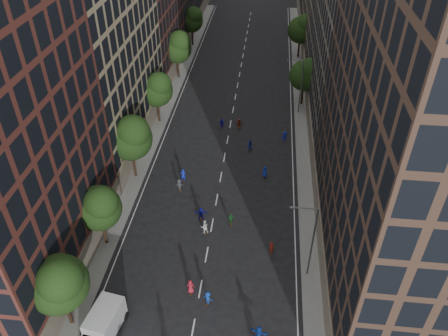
% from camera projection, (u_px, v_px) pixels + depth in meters
% --- Properties ---
extents(ground, '(240.00, 240.00, 0.00)m').
position_uv_depth(ground, '(230.00, 126.00, 67.83)').
color(ground, black).
rests_on(ground, ground).
extents(sidewalk_left, '(4.00, 105.00, 0.15)m').
position_uv_depth(sidewalk_left, '(165.00, 98.00, 74.75)').
color(sidewalk_left, slate).
rests_on(sidewalk_left, ground).
extents(sidewalk_right, '(4.00, 105.00, 0.15)m').
position_uv_depth(sidewalk_right, '(306.00, 106.00, 72.71)').
color(sidewalk_right, slate).
rests_on(sidewalk_right, ground).
extents(bldg_left_b, '(14.00, 26.00, 34.00)m').
position_uv_depth(bldg_left_b, '(78.00, 23.00, 55.22)').
color(bldg_left_b, '#968462').
rests_on(bldg_left_b, ground).
extents(bldg_right_a, '(14.00, 30.00, 36.00)m').
position_uv_depth(bldg_right_a, '(435.00, 110.00, 35.53)').
color(bldg_right_a, '#432E24').
rests_on(bldg_right_a, ground).
extents(bldg_right_b, '(14.00, 28.00, 33.00)m').
position_uv_depth(bldg_right_b, '(373.00, 15.00, 59.42)').
color(bldg_right_b, '#665D54').
rests_on(bldg_right_b, ground).
extents(tree_left_0, '(5.20, 5.20, 8.83)m').
position_uv_depth(tree_left_0, '(59.00, 283.00, 36.52)').
color(tree_left_0, black).
rests_on(tree_left_0, ground).
extents(tree_left_1, '(4.80, 4.80, 8.21)m').
position_uv_depth(tree_left_1, '(99.00, 207.00, 44.70)').
color(tree_left_1, black).
rests_on(tree_left_1, ground).
extents(tree_left_2, '(5.60, 5.60, 9.45)m').
position_uv_depth(tree_left_2, '(131.00, 137.00, 53.71)').
color(tree_left_2, black).
rests_on(tree_left_2, ground).
extents(tree_left_3, '(5.00, 5.00, 8.58)m').
position_uv_depth(tree_left_3, '(157.00, 89.00, 65.14)').
color(tree_left_3, black).
rests_on(tree_left_3, ground).
extents(tree_left_4, '(5.40, 5.40, 9.08)m').
position_uv_depth(tree_left_4, '(178.00, 46.00, 77.64)').
color(tree_left_4, black).
rests_on(tree_left_4, ground).
extents(tree_left_5, '(4.80, 4.80, 8.33)m').
position_uv_depth(tree_left_5, '(192.00, 19.00, 90.59)').
color(tree_left_5, black).
rests_on(tree_left_5, ground).
extents(tree_right_a, '(5.00, 5.00, 8.39)m').
position_uv_depth(tree_right_a, '(306.00, 74.00, 69.69)').
color(tree_right_a, black).
rests_on(tree_right_a, ground).
extents(tree_right_b, '(5.20, 5.20, 8.83)m').
position_uv_depth(tree_right_b, '(302.00, 28.00, 85.33)').
color(tree_right_b, black).
rests_on(tree_right_b, ground).
extents(streetlamp_near, '(2.64, 0.22, 9.06)m').
position_uv_depth(streetlamp_near, '(311.00, 239.00, 41.64)').
color(streetlamp_near, '#595B60').
rests_on(streetlamp_near, ground).
extents(streetlamp_far, '(2.64, 0.22, 9.06)m').
position_uv_depth(streetlamp_far, '(300.00, 84.00, 67.79)').
color(streetlamp_far, '#595B60').
rests_on(streetlamp_far, ground).
extents(cargo_van, '(3.24, 5.49, 2.76)m').
position_uv_depth(cargo_van, '(102.00, 325.00, 38.39)').
color(cargo_van, silver).
rests_on(cargo_van, ground).
extents(skater_3, '(1.16, 0.92, 1.57)m').
position_uv_depth(skater_3, '(208.00, 298.00, 41.45)').
color(skater_3, '#13399C').
rests_on(skater_3, ground).
extents(skater_4, '(0.94, 0.60, 1.49)m').
position_uv_depth(skater_4, '(114.00, 299.00, 41.44)').
color(skater_4, '#122A98').
rests_on(skater_4, ground).
extents(skater_5, '(1.72, 0.93, 1.77)m').
position_uv_depth(skater_5, '(259.00, 334.00, 38.39)').
color(skater_5, '#123799').
rests_on(skater_5, ground).
extents(skater_6, '(0.85, 0.60, 1.64)m').
position_uv_depth(skater_6, '(191.00, 287.00, 42.46)').
color(skater_6, '#AC1C30').
rests_on(skater_6, ground).
extents(skater_7, '(0.62, 0.46, 1.55)m').
position_uv_depth(skater_7, '(271.00, 248.00, 46.59)').
color(skater_7, maroon).
rests_on(skater_7, ground).
extents(skater_8, '(1.05, 0.93, 1.82)m').
position_uv_depth(skater_8, '(205.00, 227.00, 48.85)').
color(skater_8, silver).
rests_on(skater_8, ground).
extents(skater_9, '(1.14, 0.81, 1.59)m').
position_uv_depth(skater_9, '(179.00, 185.00, 54.91)').
color(skater_9, '#3C3C41').
rests_on(skater_9, ground).
extents(skater_10, '(0.95, 0.57, 1.51)m').
position_uv_depth(skater_10, '(231.00, 219.00, 50.10)').
color(skater_10, '#1B5A24').
rests_on(skater_10, ground).
extents(skater_11, '(1.54, 0.66, 1.62)m').
position_uv_depth(skater_11, '(201.00, 214.00, 50.74)').
color(skater_11, '#131297').
rests_on(skater_11, ground).
extents(skater_12, '(0.91, 0.78, 1.58)m').
position_uv_depth(skater_12, '(265.00, 172.00, 57.09)').
color(skater_12, '#1529AC').
rests_on(skater_12, ground).
extents(skater_13, '(0.78, 0.61, 1.89)m').
position_uv_depth(skater_13, '(183.00, 176.00, 56.25)').
color(skater_13, '#162BB9').
rests_on(skater_13, ground).
extents(skater_14, '(1.01, 0.90, 1.71)m').
position_uv_depth(skater_14, '(249.00, 146.00, 61.85)').
color(skater_14, '#13299A').
rests_on(skater_14, ground).
extents(skater_15, '(1.22, 0.88, 1.69)m').
position_uv_depth(skater_15, '(284.00, 137.00, 63.68)').
color(skater_15, '#131C9D').
rests_on(skater_15, ground).
extents(skater_16, '(1.06, 0.50, 1.76)m').
position_uv_depth(skater_16, '(222.00, 124.00, 66.51)').
color(skater_16, '#1E16B9').
rests_on(skater_16, ground).
extents(skater_17, '(1.42, 0.49, 1.51)m').
position_uv_depth(skater_17, '(239.00, 124.00, 66.78)').
color(skater_17, maroon).
rests_on(skater_17, ground).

